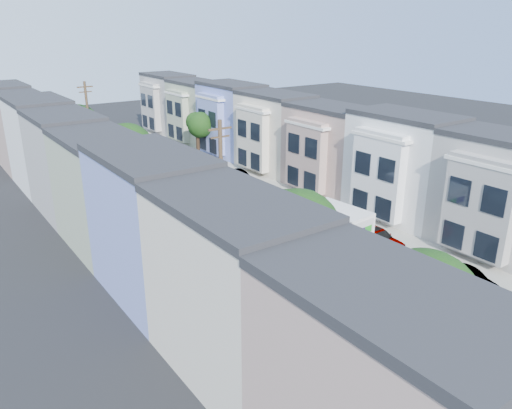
{
  "coord_description": "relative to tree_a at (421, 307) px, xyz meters",
  "views": [
    {
      "loc": [
        -21.81,
        -23.66,
        15.6
      ],
      "look_at": [
        -0.51,
        6.39,
        2.2
      ],
      "focal_mm": 35.0,
      "sensor_mm": 36.0,
      "label": 1
    }
  ],
  "objects": [
    {
      "name": "ground",
      "position": [
        6.3,
        13.27,
        -4.86
      ],
      "size": [
        160.0,
        160.0,
        0.0
      ],
      "primitive_type": "plane",
      "color": "black",
      "rests_on": "ground"
    },
    {
      "name": "road_slab",
      "position": [
        6.3,
        28.27,
        -4.85
      ],
      "size": [
        12.0,
        70.0,
        0.02
      ],
      "primitive_type": "cube",
      "color": "black",
      "rests_on": "ground"
    },
    {
      "name": "curb_left",
      "position": [
        0.25,
        28.27,
        -4.79
      ],
      "size": [
        0.3,
        70.0,
        0.15
      ],
      "primitive_type": "cube",
      "color": "gray",
      "rests_on": "ground"
    },
    {
      "name": "curb_right",
      "position": [
        12.35,
        28.27,
        -4.79
      ],
      "size": [
        0.3,
        70.0,
        0.15
      ],
      "primitive_type": "cube",
      "color": "gray",
      "rests_on": "ground"
    },
    {
      "name": "sidewalk_left",
      "position": [
        -1.05,
        28.27,
        -4.79
      ],
      "size": [
        2.6,
        70.0,
        0.15
      ],
      "primitive_type": "cube",
      "color": "gray",
      "rests_on": "ground"
    },
    {
      "name": "sidewalk_right",
      "position": [
        13.65,
        28.27,
        -4.79
      ],
      "size": [
        2.6,
        70.0,
        0.15
      ],
      "primitive_type": "cube",
      "color": "gray",
      "rests_on": "ground"
    },
    {
      "name": "centerline",
      "position": [
        6.3,
        28.27,
        -4.86
      ],
      "size": [
        0.12,
        70.0,
        0.01
      ],
      "primitive_type": "cube",
      "color": "gold",
      "rests_on": "ground"
    },
    {
      "name": "townhouse_row_left",
      "position": [
        -4.85,
        28.27,
        -4.86
      ],
      "size": [
        5.0,
        70.0,
        8.5
      ],
      "primitive_type": "cube",
      "color": "tan",
      "rests_on": "ground"
    },
    {
      "name": "townhouse_row_right",
      "position": [
        17.45,
        28.27,
        -4.86
      ],
      "size": [
        5.0,
        70.0,
        8.5
      ],
      "primitive_type": "cube",
      "color": "tan",
      "rests_on": "ground"
    },
    {
      "name": "tree_a",
      "position": [
        0.0,
        0.0,
        0.0
      ],
      "size": [
        4.7,
        4.7,
        7.23
      ],
      "color": "black",
      "rests_on": "ground"
    },
    {
      "name": "tree_b",
      "position": [
        -0.0,
        7.89,
        0.43
      ],
      "size": [
        4.7,
        4.7,
        7.67
      ],
      "color": "black",
      "rests_on": "ground"
    },
    {
      "name": "tree_c",
      "position": [
        0.0,
        18.46,
        -0.16
      ],
      "size": [
        4.7,
        4.7,
        7.07
      ],
      "color": "black",
      "rests_on": "ground"
    },
    {
      "name": "tree_d",
      "position": [
        -0.0,
        31.18,
        0.24
      ],
      "size": [
        4.7,
        4.7,
        7.48
      ],
      "color": "black",
      "rests_on": "ground"
    },
    {
      "name": "tree_e",
      "position": [
        -0.0,
        45.37,
        0.12
      ],
      "size": [
        4.7,
        4.7,
        7.35
      ],
      "color": "black",
      "rests_on": "ground"
    },
    {
      "name": "tree_far_r",
      "position": [
        13.2,
        41.84,
        -0.74
      ],
      "size": [
        3.1,
        3.1,
        5.72
      ],
      "color": "black",
      "rests_on": "ground"
    },
    {
      "name": "utility_pole_near",
      "position": [
        0.0,
        15.27,
        0.29
      ],
      "size": [
        1.6,
        0.26,
        10.0
      ],
      "color": "#42301E",
      "rests_on": "ground"
    },
    {
      "name": "utility_pole_far",
      "position": [
        0.0,
        41.27,
        0.29
      ],
      "size": [
        1.6,
        0.26,
        10.0
      ],
      "color": "#42301E",
      "rests_on": "ground"
    },
    {
      "name": "fedex_truck",
      "position": [
        8.38,
        14.24,
        -3.06
      ],
      "size": [
        2.58,
        6.71,
        3.22
      ],
      "rotation": [
        0.0,
        0.0,
        0.08
      ],
      "color": "silver",
      "rests_on": "ground"
    },
    {
      "name": "lead_sedan",
      "position": [
        8.83,
        23.55,
        -4.24
      ],
      "size": [
        2.39,
        4.6,
        1.24
      ],
      "primitive_type": "imported",
      "rotation": [
        0.0,
        0.0,
        -0.08
      ],
      "color": "black",
      "rests_on": "ground"
    },
    {
      "name": "parked_left_b",
      "position": [
        1.4,
        5.94,
        -4.19
      ],
      "size": [
        1.62,
        4.09,
        1.34
      ],
      "primitive_type": "imported",
      "rotation": [
        0.0,
        0.0,
        -0.05
      ],
      "color": "black",
      "rests_on": "ground"
    },
    {
      "name": "parked_left_c",
      "position": [
        1.4,
        14.36,
        -4.2
      ],
      "size": [
        1.6,
        4.11,
        1.33
      ],
      "primitive_type": "imported",
      "rotation": [
        0.0,
        0.0,
        -0.01
      ],
      "color": "#B3B7BE",
      "rests_on": "ground"
    },
    {
      "name": "parked_left_d",
      "position": [
        1.4,
        26.43,
        -4.25
      ],
      "size": [
        1.99,
        4.17,
        1.22
      ],
      "primitive_type": "imported",
      "rotation": [
        0.0,
        0.0,
        -0.07
      ],
      "color": "#320E04",
      "rests_on": "ground"
    },
    {
      "name": "parked_right_a",
      "position": [
        11.2,
        4.4,
        -4.24
      ],
      "size": [
        1.61,
        3.84,
        1.25
      ],
      "primitive_type": "imported",
      "rotation": [
        0.0,
        0.0,
        -0.08
      ],
      "color": "#494E57",
      "rests_on": "ground"
    },
    {
      "name": "parked_right_b",
      "position": [
        11.2,
        11.92,
        -4.09
      ],
      "size": [
        1.85,
        4.76,
        1.54
      ],
      "primitive_type": "imported",
      "rotation": [
        0.0,
        0.0,
        0.01
      ],
      "color": "silver",
      "rests_on": "ground"
    },
    {
      "name": "parked_right_c",
      "position": [
        11.2,
        30.39,
        -4.13
      ],
      "size": [
        1.97,
        4.54,
        1.47
      ],
      "primitive_type": "imported",
      "rotation": [
        0.0,
        0.0,
        0.09
      ],
      "color": "black",
      "rests_on": "ground"
    },
    {
      "name": "parked_right_d",
      "position": [
        11.2,
        41.0,
        -4.19
      ],
      "size": [
        2.25,
        4.59,
        1.33
      ],
      "primitive_type": "imported",
      "rotation": [
        0.0,
        0.0,
        -0.09
      ],
      "color": "black",
      "rests_on": "ground"
    }
  ]
}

